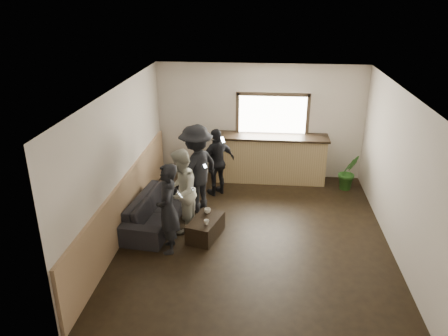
# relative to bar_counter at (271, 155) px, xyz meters

# --- Properties ---
(ground) EXTENTS (5.00, 6.00, 0.01)m
(ground) POSITION_rel_bar_counter_xyz_m (-0.30, -2.70, -0.64)
(ground) COLOR black
(room_shell) EXTENTS (5.01, 6.01, 2.80)m
(room_shell) POSITION_rel_bar_counter_xyz_m (-1.04, -2.70, 0.83)
(room_shell) COLOR silver
(room_shell) RESTS_ON ground
(bar_counter) EXTENTS (2.70, 0.68, 2.13)m
(bar_counter) POSITION_rel_bar_counter_xyz_m (0.00, 0.00, 0.00)
(bar_counter) COLOR #9F8456
(bar_counter) RESTS_ON ground
(sofa) EXTENTS (1.03, 2.12, 0.60)m
(sofa) POSITION_rel_bar_counter_xyz_m (-2.25, -2.43, -0.34)
(sofa) COLOR black
(sofa) RESTS_ON ground
(coffee_table) EXTENTS (0.68, 0.95, 0.38)m
(coffee_table) POSITION_rel_bar_counter_xyz_m (-1.22, -2.84, -0.45)
(coffee_table) COLOR black
(coffee_table) RESTS_ON ground
(cup_a) EXTENTS (0.17, 0.17, 0.10)m
(cup_a) POSITION_rel_bar_counter_xyz_m (-1.21, -2.59, -0.22)
(cup_a) COLOR silver
(cup_a) RESTS_ON coffee_table
(cup_b) EXTENTS (0.13, 0.13, 0.09)m
(cup_b) POSITION_rel_bar_counter_xyz_m (-1.17, -3.03, -0.22)
(cup_b) COLOR silver
(cup_b) RESTS_ON coffee_table
(potted_plant) EXTENTS (0.58, 0.53, 0.86)m
(potted_plant) POSITION_rel_bar_counter_xyz_m (1.82, -0.37, -0.21)
(potted_plant) COLOR #2D6623
(potted_plant) RESTS_ON ground
(person_a) EXTENTS (0.52, 0.67, 1.66)m
(person_a) POSITION_rel_bar_counter_xyz_m (-1.80, -3.35, 0.19)
(person_a) COLOR black
(person_a) RESTS_ON ground
(person_b) EXTENTS (0.66, 0.83, 1.65)m
(person_b) POSITION_rel_bar_counter_xyz_m (-1.72, -2.61, 0.18)
(person_b) COLOR #B2B3A1
(person_b) RESTS_ON ground
(person_c) EXTENTS (1.23, 1.40, 1.88)m
(person_c) POSITION_rel_bar_counter_xyz_m (-1.55, -1.76, 0.30)
(person_c) COLOR black
(person_c) RESTS_ON ground
(person_d) EXTENTS (0.94, 0.88, 1.56)m
(person_d) POSITION_rel_bar_counter_xyz_m (-1.21, -0.92, 0.14)
(person_d) COLOR black
(person_d) RESTS_ON ground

